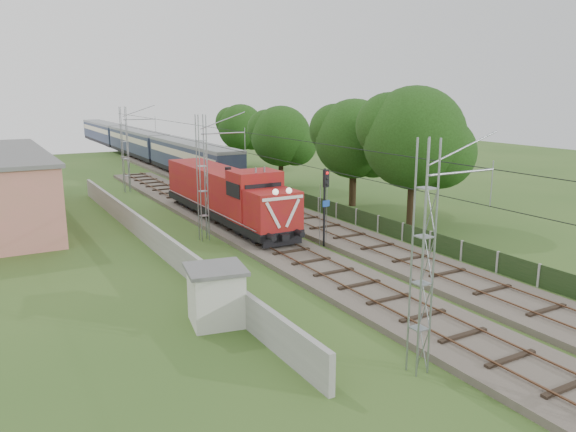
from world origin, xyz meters
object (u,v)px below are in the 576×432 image
signal_post (325,194)px  relay_hut (216,295)px  coach_rake (137,141)px  locomotive (226,194)px

signal_post → relay_hut: signal_post is taller
coach_rake → signal_post: signal_post is taller
coach_rake → relay_hut: bearing=-101.8°
coach_rake → relay_hut: (-12.40, -59.14, -1.24)m
coach_rake → relay_hut: coach_rake is taller
locomotive → coach_rake: bearing=83.4°
coach_rake → signal_post: size_ratio=13.55×
locomotive → relay_hut: (-7.40, -16.11, -1.02)m
signal_post → relay_hut: bearing=-143.6°
relay_hut → locomotive: bearing=65.3°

